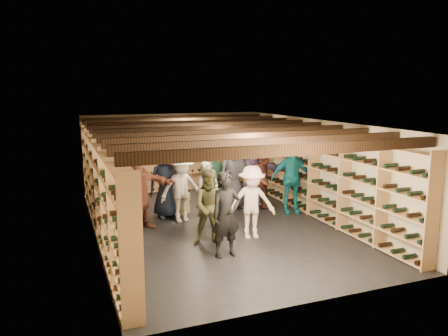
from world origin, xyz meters
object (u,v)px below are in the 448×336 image
Objects in this scene: person_1 at (226,215)px; person_10 at (215,180)px; crate_loose at (233,192)px; person_6 at (167,181)px; person_12 at (235,174)px; person_8 at (265,179)px; crate_stack_left at (176,201)px; person_3 at (252,202)px; person_11 at (253,173)px; person_0 at (122,201)px; crate_stack_right at (179,202)px; person_4 at (291,178)px; person_5 at (138,188)px; person_7 at (207,195)px; person_9 at (182,188)px; person_2 at (211,207)px.

person_10 is at bearing 66.90° from person_1.
person_6 is (-2.40, -1.55, 0.82)m from crate_loose.
person_12 is at bearing 7.15° from person_6.
person_10 is at bearing 149.60° from person_8.
person_10 is at bearing 0.00° from crate_stack_left.
person_3 is 2.60m from person_11.
person_3 is 2.15m from person_8.
person_0 reaches higher than crate_stack_left.
person_1 is 3.31m from person_8.
person_1 is 0.97× the size of person_8.
crate_stack_right is 2.96m from person_4.
crate_stack_left is 0.36× the size of person_5.
crate_stack_right is at bearing 156.76° from person_8.
person_10 is at bearing 4.65° from person_5.
person_10 reaches higher than person_7.
person_9 is at bearing -62.23° from person_6.
person_8 reaches higher than crate_loose.
crate_stack_left is 0.37× the size of person_11.
person_3 is 0.88× the size of person_4.
person_10 is (0.95, 2.37, 0.02)m from person_2.
person_3 reaches higher than crate_stack_right.
person_11 reaches higher than crate_loose.
crate_loose is (2.14, 1.37, -0.25)m from crate_stack_left.
person_5 reaches higher than crate_stack_left.
person_4 is at bearing 49.72° from person_3.
person_10 reaches higher than crate_stack_left.
person_8 reaches higher than person_9.
person_1 is 0.90× the size of person_6.
person_9 is 2.30m from person_11.
person_3 is 0.83× the size of person_5.
person_12 is at bearing 18.02° from person_9.
person_10 is (0.91, 3.11, -0.01)m from person_1.
person_1 is 2.97m from person_6.
person_5 reaches higher than person_1.
person_0 reaches higher than person_3.
crate_stack_right is 0.34× the size of person_3.
crate_stack_left is 2.60m from person_3.
person_11 is 0.55m from person_12.
person_4 reaches higher than person_3.
person_9 is (1.50, 0.77, -0.01)m from person_0.
person_5 reaches higher than person_12.
person_10 is at bearing -8.25° from crate_stack_right.
person_4 is 0.97× the size of person_11.
person_1 is at bearing -101.44° from person_7.
person_12 is (1.50, 2.37, 0.14)m from person_2.
person_10 is at bearing 100.40° from person_3.
person_7 is (0.24, 1.78, -0.05)m from person_1.
person_4 is 1.12m from person_11.
person_4 is at bearing -4.39° from person_0.
person_4 is 0.95× the size of person_5.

